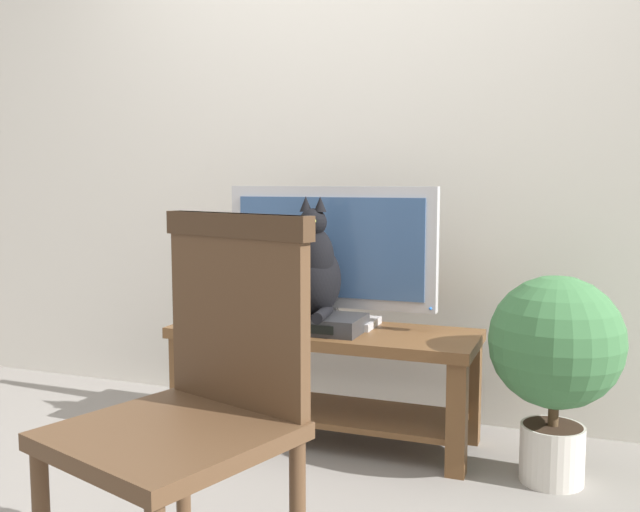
{
  "coord_description": "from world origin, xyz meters",
  "views": [
    {
      "loc": [
        0.98,
        -2.08,
        1.06
      ],
      "look_at": [
        0.0,
        0.5,
        0.77
      ],
      "focal_mm": 39.28,
      "sensor_mm": 36.0,
      "label": 1
    }
  ],
  "objects_px": {
    "cat": "(316,270)",
    "tv": "(331,253)",
    "wooden_chair": "(200,387)",
    "potted_plant": "(556,353)",
    "book_stack": "(227,317)",
    "tv_stand": "(324,363)",
    "media_box": "(317,323)"
  },
  "relations": [
    {
      "from": "cat",
      "to": "tv",
      "type": "bearing_deg",
      "value": 86.1
    },
    {
      "from": "wooden_chair",
      "to": "potted_plant",
      "type": "xyz_separation_m",
      "value": [
        0.77,
        1.09,
        -0.1
      ]
    },
    {
      "from": "wooden_chair",
      "to": "book_stack",
      "type": "height_order",
      "value": "wooden_chair"
    },
    {
      "from": "tv_stand",
      "to": "book_stack",
      "type": "height_order",
      "value": "book_stack"
    },
    {
      "from": "cat",
      "to": "wooden_chair",
      "type": "height_order",
      "value": "cat"
    },
    {
      "from": "tv",
      "to": "book_stack",
      "type": "bearing_deg",
      "value": -163.96
    },
    {
      "from": "book_stack",
      "to": "media_box",
      "type": "bearing_deg",
      "value": -2.41
    },
    {
      "from": "tv",
      "to": "cat",
      "type": "relative_size",
      "value": 1.88
    },
    {
      "from": "media_box",
      "to": "book_stack",
      "type": "distance_m",
      "value": 0.42
    },
    {
      "from": "wooden_chair",
      "to": "media_box",
      "type": "bearing_deg",
      "value": 96.81
    },
    {
      "from": "cat",
      "to": "wooden_chair",
      "type": "xyz_separation_m",
      "value": [
        0.14,
        -1.13,
        -0.14
      ]
    },
    {
      "from": "media_box",
      "to": "wooden_chair",
      "type": "relative_size",
      "value": 0.38
    },
    {
      "from": "tv_stand",
      "to": "tv",
      "type": "xyz_separation_m",
      "value": [
        0.0,
        0.08,
        0.44
      ]
    },
    {
      "from": "tv_stand",
      "to": "cat",
      "type": "height_order",
      "value": "cat"
    },
    {
      "from": "tv_stand",
      "to": "potted_plant",
      "type": "relative_size",
      "value": 1.68
    },
    {
      "from": "cat",
      "to": "wooden_chair",
      "type": "bearing_deg",
      "value": -83.16
    },
    {
      "from": "media_box",
      "to": "wooden_chair",
      "type": "height_order",
      "value": "wooden_chair"
    },
    {
      "from": "tv",
      "to": "potted_plant",
      "type": "relative_size",
      "value": 1.2
    },
    {
      "from": "tv",
      "to": "media_box",
      "type": "distance_m",
      "value": 0.3
    },
    {
      "from": "tv_stand",
      "to": "potted_plant",
      "type": "xyz_separation_m",
      "value": [
        0.9,
        -0.1,
        0.15
      ]
    },
    {
      "from": "media_box",
      "to": "potted_plant",
      "type": "relative_size",
      "value": 0.5
    },
    {
      "from": "tv_stand",
      "to": "tv",
      "type": "bearing_deg",
      "value": 89.98
    },
    {
      "from": "tv_stand",
      "to": "book_stack",
      "type": "distance_m",
      "value": 0.46
    },
    {
      "from": "tv_stand",
      "to": "book_stack",
      "type": "bearing_deg",
      "value": -174.88
    },
    {
      "from": "media_box",
      "to": "book_stack",
      "type": "bearing_deg",
      "value": 177.59
    },
    {
      "from": "media_box",
      "to": "potted_plant",
      "type": "distance_m",
      "value": 0.91
    },
    {
      "from": "tv",
      "to": "potted_plant",
      "type": "xyz_separation_m",
      "value": [
        0.9,
        -0.19,
        -0.3
      ]
    },
    {
      "from": "media_box",
      "to": "book_stack",
      "type": "height_order",
      "value": "media_box"
    },
    {
      "from": "media_box",
      "to": "tv",
      "type": "bearing_deg",
      "value": 85.34
    },
    {
      "from": "wooden_chair",
      "to": "book_stack",
      "type": "xyz_separation_m",
      "value": [
        -0.55,
        1.16,
        -0.08
      ]
    },
    {
      "from": "book_stack",
      "to": "tv_stand",
      "type": "bearing_deg",
      "value": 5.12
    },
    {
      "from": "cat",
      "to": "potted_plant",
      "type": "bearing_deg",
      "value": -2.1
    }
  ]
}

